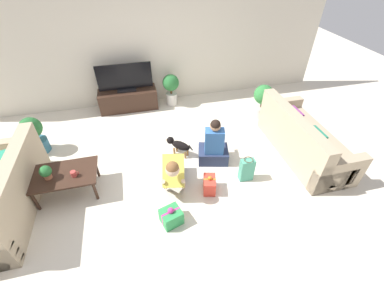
{
  "coord_description": "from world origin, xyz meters",
  "views": [
    {
      "loc": [
        -0.38,
        -3.12,
        3.18
      ],
      "look_at": [
        0.42,
        0.13,
        0.45
      ],
      "focal_mm": 24.0,
      "sensor_mm": 36.0,
      "label": 1
    }
  ],
  "objects": [
    {
      "name": "ground_plane",
      "position": [
        0.0,
        0.0,
        0.0
      ],
      "size": [
        16.0,
        16.0,
        0.0
      ],
      "primitive_type": "plane",
      "color": "beige"
    },
    {
      "name": "wall_back",
      "position": [
        0.0,
        2.63,
        1.3
      ],
      "size": [
        8.4,
        0.06,
        2.6
      ],
      "color": "beige",
      "rests_on": "ground_plane"
    },
    {
      "name": "sofa_left",
      "position": [
        -2.43,
        -0.19,
        0.31
      ],
      "size": [
        0.84,
        1.98,
        0.86
      ],
      "rotation": [
        0.0,
        0.0,
        -1.57
      ],
      "color": "tan",
      "rests_on": "ground_plane"
    },
    {
      "name": "sofa_right",
      "position": [
        2.43,
        -0.05,
        0.31
      ],
      "size": [
        0.84,
        1.98,
        0.86
      ],
      "rotation": [
        0.0,
        0.0,
        1.57
      ],
      "color": "tan",
      "rests_on": "ground_plane"
    },
    {
      "name": "coffee_table",
      "position": [
        -1.61,
        -0.04,
        0.36
      ],
      "size": [
        0.96,
        0.62,
        0.4
      ],
      "color": "#382319",
      "rests_on": "ground_plane"
    },
    {
      "name": "tv_console",
      "position": [
        -0.56,
        2.32,
        0.23
      ],
      "size": [
        1.3,
        0.47,
        0.46
      ],
      "color": "#382319",
      "rests_on": "ground_plane"
    },
    {
      "name": "tv",
      "position": [
        -0.56,
        2.32,
        0.73
      ],
      "size": [
        1.18,
        0.2,
        0.62
      ],
      "color": "black",
      "rests_on": "tv_console"
    },
    {
      "name": "potted_plant_corner_right",
      "position": [
        2.28,
        1.29,
        0.43
      ],
      "size": [
        0.42,
        0.42,
        0.74
      ],
      "color": "beige",
      "rests_on": "ground_plane"
    },
    {
      "name": "potted_plant_corner_left",
      "position": [
        -2.28,
        1.15,
        0.38
      ],
      "size": [
        0.38,
        0.38,
        0.72
      ],
      "color": "#336B84",
      "rests_on": "ground_plane"
    },
    {
      "name": "potted_plant_back_right",
      "position": [
        0.44,
        2.27,
        0.45
      ],
      "size": [
        0.38,
        0.38,
        0.75
      ],
      "color": "beige",
      "rests_on": "ground_plane"
    },
    {
      "name": "person_kneeling",
      "position": [
        0.02,
        -0.33,
        0.35
      ],
      "size": [
        0.46,
        0.81,
        0.78
      ],
      "rotation": [
        0.0,
        0.0,
        -0.21
      ],
      "color": "#23232D",
      "rests_on": "ground_plane"
    },
    {
      "name": "person_sitting",
      "position": [
        0.81,
        0.12,
        0.32
      ],
      "size": [
        0.6,
        0.56,
        0.9
      ],
      "rotation": [
        0.0,
        0.0,
        2.89
      ],
      "color": "#283351",
      "rests_on": "ground_plane"
    },
    {
      "name": "dog",
      "position": [
        0.24,
        0.44,
        0.22
      ],
      "size": [
        0.43,
        0.39,
        0.32
      ],
      "rotation": [
        0.0,
        0.0,
        3.97
      ],
      "color": "black",
      "rests_on": "ground_plane"
    },
    {
      "name": "gift_box_a",
      "position": [
        -0.15,
        -0.97,
        0.12
      ],
      "size": [
        0.34,
        0.32,
        0.3
      ],
      "rotation": [
        0.0,
        0.0,
        0.3
      ],
      "color": "#2D934C",
      "rests_on": "ground_plane"
    },
    {
      "name": "gift_box_b",
      "position": [
        0.54,
        -0.54,
        0.13
      ],
      "size": [
        0.25,
        0.32,
        0.31
      ],
      "rotation": [
        0.0,
        0.0,
        -0.26
      ],
      "color": "red",
      "rests_on": "ground_plane"
    },
    {
      "name": "gift_bag_a",
      "position": [
        1.2,
        -0.44,
        0.21
      ],
      "size": [
        0.23,
        0.15,
        0.44
      ],
      "rotation": [
        0.0,
        0.0,
        -0.02
      ],
      "color": "#4CA384",
      "rests_on": "ground_plane"
    },
    {
      "name": "mug",
      "position": [
        -1.44,
        -0.13,
        0.45
      ],
      "size": [
        0.12,
        0.08,
        0.09
      ],
      "color": "#B23D38",
      "rests_on": "coffee_table"
    },
    {
      "name": "tabletop_plant",
      "position": [
        -1.81,
        -0.08,
        0.52
      ],
      "size": [
        0.17,
        0.17,
        0.22
      ],
      "color": "#A36042",
      "rests_on": "coffee_table"
    }
  ]
}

